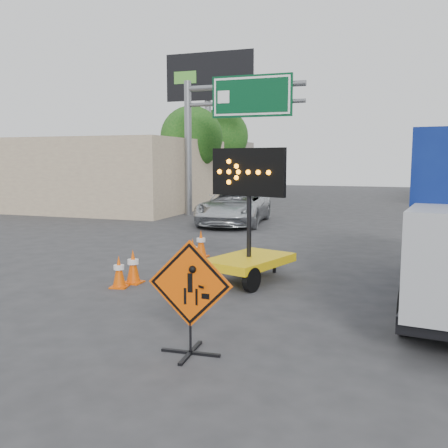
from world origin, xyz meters
The scene contains 14 objects.
ground centered at (0.00, 0.00, 0.00)m, with size 100.00×100.00×0.00m, color #2D2D30.
storefront_left_near centered at (-14.00, 20.00, 2.00)m, with size 14.00×10.00×4.00m, color #C0AD8B.
storefront_left_far centered at (-15.00, 34.00, 2.20)m, with size 12.00×10.00×4.40m, color gray.
highway_gantry centered at (-4.43, 17.96, 5.07)m, with size 6.18×0.38×6.90m.
billboard centered at (-8.35, 25.87, 7.35)m, with size 6.10×0.54×9.85m.
tree_left_near centered at (-8.00, 22.00, 4.16)m, with size 3.71×3.71×6.03m.
tree_left_far centered at (-9.00, 30.00, 4.60)m, with size 4.10×4.10×6.66m.
construction_sign centered at (0.96, 0.77, 0.91)m, with size 1.29×0.92×1.72m.
arrow_board centered at (0.50, 5.34, 0.69)m, with size 1.93×2.50×3.13m.
pickup_truck centered at (-3.12, 15.34, 0.78)m, with size 2.60×5.64×1.57m, color silver.
cone_a centered at (-2.10, 3.83, 0.36)m, with size 0.43×0.43×0.73m.
cone_b centered at (-1.99, 4.29, 0.40)m, with size 0.41×0.41×0.80m.
cone_c centered at (-1.34, 6.31, 0.40)m, with size 0.52×0.52×0.79m.
cone_d centered at (-1.68, 7.73, 0.40)m, with size 0.42×0.42×0.81m.
Camera 1 is at (3.77, -5.76, 2.87)m, focal length 40.00 mm.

